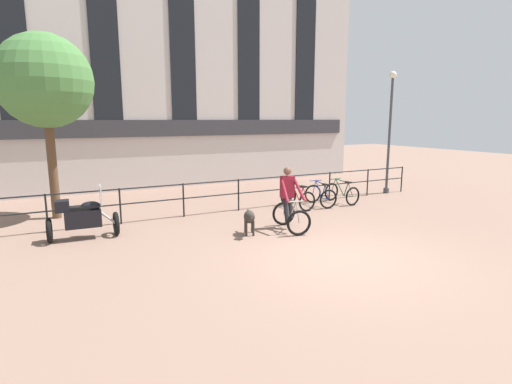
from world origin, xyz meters
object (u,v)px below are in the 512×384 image
parked_bicycle_mid_left (320,196)px  street_lamp (390,127)px  dog (250,218)px  parked_bicycle_mid_right (342,193)px  cyclist_with_bike (289,202)px  parked_bicycle_near_lamp (298,198)px  parked_motorcycle (82,217)px

parked_bicycle_mid_left → street_lamp: (3.87, 0.72, 2.33)m
dog → parked_bicycle_mid_right: bearing=44.1°
cyclist_with_bike → parked_bicycle_near_lamp: bearing=61.7°
parked_bicycle_near_lamp → parked_bicycle_mid_right: bearing=177.0°
dog → street_lamp: 8.46m
dog → parked_bicycle_near_lamp: size_ratio=0.76×
parked_bicycle_mid_left → parked_bicycle_mid_right: 0.95m
parked_motorcycle → street_lamp: bearing=-81.9°
parked_motorcycle → parked_bicycle_mid_right: parked_motorcycle is taller
parked_bicycle_mid_left → dog: bearing=34.5°
parked_motorcycle → parked_bicycle_mid_right: bearing=-84.7°
parked_bicycle_near_lamp → parked_bicycle_mid_left: size_ratio=0.97×
cyclist_with_bike → parked_bicycle_mid_right: size_ratio=1.45×
cyclist_with_bike → parked_bicycle_mid_left: 3.31m
parked_bicycle_near_lamp → dog: bearing=32.7°
street_lamp → dog: bearing=-160.1°
dog → parked_motorcycle: size_ratio=0.51×
parked_motorcycle → parked_bicycle_mid_right: 8.65m
parked_motorcycle → parked_bicycle_near_lamp: (6.73, 0.41, -0.20)m
dog → parked_bicycle_mid_left: 4.34m
parked_motorcycle → parked_bicycle_mid_left: bearing=-84.4°
parked_motorcycle → parked_bicycle_mid_left: 7.70m
parked_bicycle_mid_left → parked_bicycle_mid_right: same height
parked_bicycle_mid_left → parked_bicycle_mid_right: (0.95, -0.00, 0.00)m
dog → parked_motorcycle: (-3.87, 1.65, 0.09)m
parked_bicycle_mid_left → parked_motorcycle: bearing=9.2°
cyclist_with_bike → street_lamp: street_lamp is taller
street_lamp → parked_bicycle_mid_left: bearing=-169.5°
parked_motorcycle → street_lamp: street_lamp is taller
parked_bicycle_mid_right → parked_bicycle_near_lamp: bearing=-5.6°
parked_bicycle_mid_right → parked_motorcycle: bearing=-2.9°
parked_bicycle_near_lamp → street_lamp: (4.82, 0.72, 2.33)m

